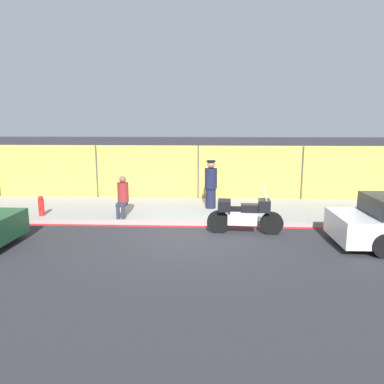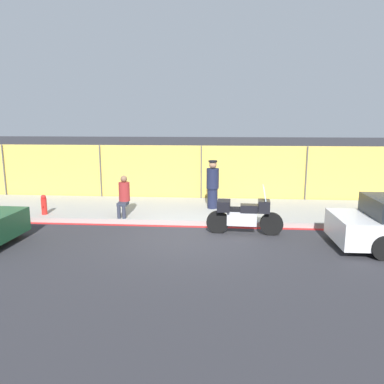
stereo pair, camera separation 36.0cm
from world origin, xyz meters
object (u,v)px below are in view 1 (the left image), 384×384
officer_standing (211,184)px  fire_hydrant (41,206)px  person_seated_on_curb (123,194)px  motorcycle (244,214)px

officer_standing → fire_hydrant: bearing=-166.4°
officer_standing → person_seated_on_curb: (-2.84, -1.28, -0.13)m
fire_hydrant → motorcycle: bearing=-9.8°
officer_standing → fire_hydrant: 5.70m
fire_hydrant → person_seated_on_curb: bearing=1.2°
motorcycle → fire_hydrant: (-6.48, 1.12, -0.08)m
person_seated_on_curb → motorcycle: bearing=-17.2°
motorcycle → person_seated_on_curb: size_ratio=1.67×
officer_standing → fire_hydrant: size_ratio=2.54×
motorcycle → person_seated_on_curb: 3.99m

